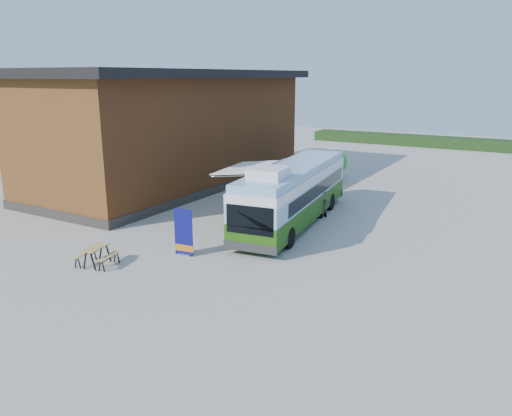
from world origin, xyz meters
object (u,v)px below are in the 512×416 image
Objects in this scene: banner at (184,237)px; person_b at (320,201)px; bus at (294,192)px; person_a at (265,194)px; picnic_table at (97,252)px; slurry_tanker at (317,165)px.

person_b is at bearing 65.00° from banner.
bus is 6.71m from banner.
bus is at bearing -68.63° from person_a.
picnic_table is (-2.22, -2.60, -0.24)m from banner.
person_a is 3.27m from person_b.
picnic_table is at bearing -8.10° from person_b.
person_a is 0.97× the size of person_b.
person_b is (2.56, 8.03, 0.10)m from banner.
person_b is at bearing 58.24° from bus.
picnic_table is at bearing -134.30° from person_a.
person_a reaches higher than picnic_table.
slurry_tanker is (-1.22, 16.26, 0.37)m from banner.
bus reaches higher than slurry_tanker.
person_b is at bearing 54.33° from picnic_table.
slurry_tanker reaches higher than picnic_table.
picnic_table is at bearing -137.80° from banner.
bus reaches higher than person_b.
slurry_tanker is (-0.51, 8.24, 0.29)m from person_a.
person_b is 9.06m from slurry_tanker.
bus is at bearing -8.34° from person_b.
person_a is at bearing 87.77° from banner.
person_a is at bearing 70.47° from picnic_table.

